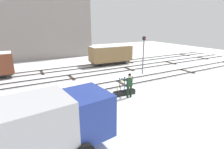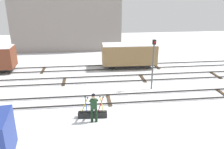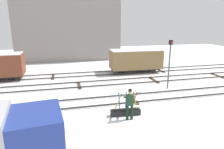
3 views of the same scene
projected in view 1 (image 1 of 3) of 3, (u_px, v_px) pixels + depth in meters
The scene contains 10 objects.
ground_plane at pixel (123, 84), 15.69m from camera, with size 60.00×60.00×0.00m, color white.
track_main_line at pixel (123, 83), 15.66m from camera, with size 44.00×1.94×0.18m.
track_siding_near at pixel (103, 72), 19.08m from camera, with size 44.00×1.94×0.18m.
track_siding_far at pixel (91, 66), 21.95m from camera, with size 44.00×1.94×0.18m.
switch_lever_frame at pixel (124, 92), 13.18m from camera, with size 1.82×0.50×1.45m.
rail_worker at pixel (129, 84), 12.54m from camera, with size 0.57×0.72×1.86m.
delivery_truck at pixel (34, 128), 6.36m from camera, with size 6.15×2.96×2.65m.
signal_post at pixel (143, 52), 18.12m from camera, with size 0.24×0.32×4.01m.
apartment_building at pixel (42, 20), 27.27m from camera, with size 14.47×5.90×11.54m.
freight_car_back_track at pixel (111, 54), 22.92m from camera, with size 5.56×2.40×2.49m.
Camera 1 is at (-8.05, -12.47, 5.24)m, focal length 27.66 mm.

